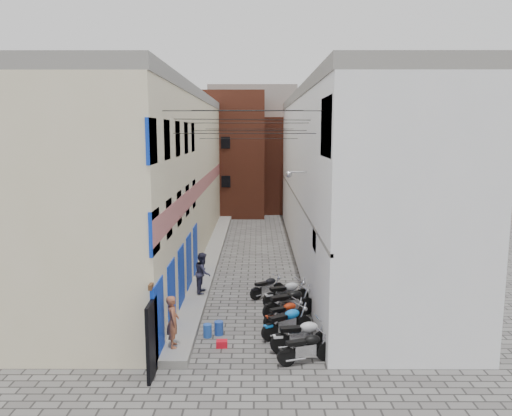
{
  "coord_description": "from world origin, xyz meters",
  "views": [
    {
      "loc": [
        0.43,
        -13.66,
        6.88
      ],
      "look_at": [
        0.38,
        11.46,
        3.0
      ],
      "focal_mm": 35.0,
      "sensor_mm": 36.0,
      "label": 1
    }
  ],
  "objects_px": {
    "red_crate": "(222,344)",
    "person_b": "(203,273)",
    "motorcycle_a": "(306,346)",
    "motorcycle_d": "(285,312)",
    "person_a": "(173,321)",
    "water_jug_near": "(207,331)",
    "motorcycle_f": "(286,292)",
    "motorcycle_c": "(287,321)",
    "motorcycle_b": "(302,334)",
    "motorcycle_g": "(267,286)",
    "water_jug_far": "(219,328)",
    "motorcycle_e": "(289,301)"
  },
  "relations": [
    {
      "from": "red_crate",
      "to": "person_b",
      "type": "bearing_deg",
      "value": 103.07
    },
    {
      "from": "motorcycle_a",
      "to": "motorcycle_d",
      "type": "bearing_deg",
      "value": 171.54
    },
    {
      "from": "person_a",
      "to": "red_crate",
      "type": "bearing_deg",
      "value": -82.52
    },
    {
      "from": "person_b",
      "to": "red_crate",
      "type": "xyz_separation_m",
      "value": [
        1.11,
        -4.77,
        -0.98
      ]
    },
    {
      "from": "water_jug_near",
      "to": "red_crate",
      "type": "distance_m",
      "value": 0.96
    },
    {
      "from": "motorcycle_f",
      "to": "motorcycle_d",
      "type": "bearing_deg",
      "value": -25.67
    },
    {
      "from": "motorcycle_f",
      "to": "water_jug_near",
      "type": "distance_m",
      "value": 4.17
    },
    {
      "from": "water_jug_near",
      "to": "motorcycle_a",
      "type": "bearing_deg",
      "value": -31.22
    },
    {
      "from": "motorcycle_c",
      "to": "motorcycle_b",
      "type": "bearing_deg",
      "value": -11.01
    },
    {
      "from": "motorcycle_g",
      "to": "motorcycle_c",
      "type": "bearing_deg",
      "value": -26.73
    },
    {
      "from": "water_jug_near",
      "to": "red_crate",
      "type": "height_order",
      "value": "water_jug_near"
    },
    {
      "from": "motorcycle_c",
      "to": "motorcycle_d",
      "type": "relative_size",
      "value": 1.12
    },
    {
      "from": "motorcycle_a",
      "to": "water_jug_far",
      "type": "distance_m",
      "value": 3.48
    },
    {
      "from": "motorcycle_b",
      "to": "person_b",
      "type": "bearing_deg",
      "value": -153.95
    },
    {
      "from": "motorcycle_b",
      "to": "motorcycle_d",
      "type": "bearing_deg",
      "value": -178.6
    },
    {
      "from": "person_b",
      "to": "red_crate",
      "type": "bearing_deg",
      "value": -165.43
    },
    {
      "from": "motorcycle_b",
      "to": "motorcycle_f",
      "type": "bearing_deg",
      "value": 173.82
    },
    {
      "from": "motorcycle_f",
      "to": "person_b",
      "type": "bearing_deg",
      "value": -126.75
    },
    {
      "from": "motorcycle_a",
      "to": "person_b",
      "type": "distance_m",
      "value": 6.98
    },
    {
      "from": "person_a",
      "to": "red_crate",
      "type": "xyz_separation_m",
      "value": [
        1.47,
        0.51,
        -0.96
      ]
    },
    {
      "from": "person_b",
      "to": "red_crate",
      "type": "relative_size",
      "value": 4.75
    },
    {
      "from": "motorcycle_e",
      "to": "motorcycle_c",
      "type": "bearing_deg",
      "value": -29.45
    },
    {
      "from": "motorcycle_f",
      "to": "motorcycle_e",
      "type": "bearing_deg",
      "value": -19.83
    },
    {
      "from": "motorcycle_a",
      "to": "water_jug_far",
      "type": "relative_size",
      "value": 3.82
    },
    {
      "from": "motorcycle_a",
      "to": "motorcycle_d",
      "type": "distance_m",
      "value": 2.93
    },
    {
      "from": "water_jug_near",
      "to": "water_jug_far",
      "type": "xyz_separation_m",
      "value": [
        0.37,
        0.19,
        0.01
      ]
    },
    {
      "from": "motorcycle_b",
      "to": "water_jug_far",
      "type": "relative_size",
      "value": 4.29
    },
    {
      "from": "motorcycle_d",
      "to": "red_crate",
      "type": "distance_m",
      "value": 2.81
    },
    {
      "from": "motorcycle_g",
      "to": "red_crate",
      "type": "bearing_deg",
      "value": -52.59
    },
    {
      "from": "motorcycle_d",
      "to": "motorcycle_g",
      "type": "distance_m",
      "value": 3.16
    },
    {
      "from": "motorcycle_b",
      "to": "water_jug_near",
      "type": "height_order",
      "value": "motorcycle_b"
    },
    {
      "from": "person_b",
      "to": "water_jug_near",
      "type": "relative_size",
      "value": 3.75
    },
    {
      "from": "motorcycle_c",
      "to": "person_b",
      "type": "relative_size",
      "value": 1.16
    },
    {
      "from": "motorcycle_g",
      "to": "water_jug_far",
      "type": "xyz_separation_m",
      "value": [
        -1.72,
        -3.91,
        -0.25
      ]
    },
    {
      "from": "person_a",
      "to": "person_b",
      "type": "distance_m",
      "value": 5.29
    },
    {
      "from": "motorcycle_b",
      "to": "motorcycle_c",
      "type": "height_order",
      "value": "motorcycle_b"
    },
    {
      "from": "red_crate",
      "to": "water_jug_near",
      "type": "bearing_deg",
      "value": 124.31
    },
    {
      "from": "motorcycle_d",
      "to": "motorcycle_e",
      "type": "distance_m",
      "value": 0.87
    },
    {
      "from": "person_a",
      "to": "water_jug_near",
      "type": "bearing_deg",
      "value": -47.25
    },
    {
      "from": "motorcycle_b",
      "to": "person_a",
      "type": "height_order",
      "value": "person_a"
    },
    {
      "from": "motorcycle_g",
      "to": "red_crate",
      "type": "distance_m",
      "value": 5.14
    },
    {
      "from": "person_b",
      "to": "water_jug_near",
      "type": "height_order",
      "value": "person_b"
    },
    {
      "from": "motorcycle_e",
      "to": "motorcycle_f",
      "type": "relative_size",
      "value": 1.07
    },
    {
      "from": "motorcycle_d",
      "to": "motorcycle_e",
      "type": "bearing_deg",
      "value": 138.59
    },
    {
      "from": "motorcycle_a",
      "to": "person_b",
      "type": "height_order",
      "value": "person_b"
    },
    {
      "from": "motorcycle_a",
      "to": "motorcycle_g",
      "type": "relative_size",
      "value": 1.08
    },
    {
      "from": "person_a",
      "to": "motorcycle_e",
      "type": "bearing_deg",
      "value": -62.11
    },
    {
      "from": "motorcycle_g",
      "to": "water_jug_far",
      "type": "distance_m",
      "value": 4.28
    },
    {
      "from": "motorcycle_f",
      "to": "water_jug_far",
      "type": "xyz_separation_m",
      "value": [
        -2.47,
        -2.84,
        -0.34
      ]
    },
    {
      "from": "motorcycle_a",
      "to": "red_crate",
      "type": "height_order",
      "value": "motorcycle_a"
    }
  ]
}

